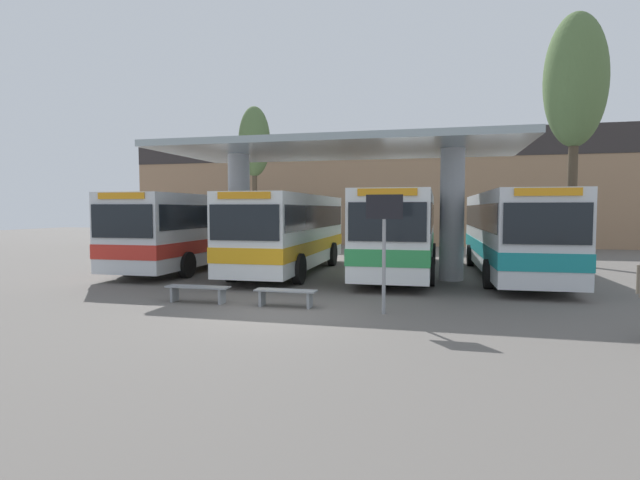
{
  "coord_description": "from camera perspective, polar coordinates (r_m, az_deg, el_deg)",
  "views": [
    {
      "loc": [
        3.86,
        -11.68,
        2.58
      ],
      "look_at": [
        0.0,
        3.9,
        1.6
      ],
      "focal_mm": 28.0,
      "sensor_mm": 36.0,
      "label": 1
    }
  ],
  "objects": [
    {
      "name": "townhouse_backdrop",
      "position": [
        36.22,
        7.83,
        6.89
      ],
      "size": [
        40.0,
        0.58,
        8.15
      ],
      "color": "#9E7A5B",
      "rests_on": "ground_plane"
    },
    {
      "name": "transit_bus_left_bay",
      "position": [
        23.03,
        -13.8,
        1.4
      ],
      "size": [
        2.88,
        11.05,
        3.19
      ],
      "rotation": [
        0.0,
        0.0,
        3.15
      ],
      "color": "silver",
      "rests_on": "ground_plane"
    },
    {
      "name": "parked_car_street",
      "position": [
        33.56,
        -6.09,
        0.97
      ],
      "size": [
        4.57,
        2.31,
        2.33
      ],
      "rotation": [
        0.0,
        0.0,
        -0.07
      ],
      "color": "navy",
      "rests_on": "ground_plane"
    },
    {
      "name": "poplar_tree_behind_left",
      "position": [
        29.82,
        -7.51,
        10.89
      ],
      "size": [
        1.84,
        1.84,
        8.58
      ],
      "color": "#473A2B",
      "rests_on": "ground_plane"
    },
    {
      "name": "waiting_bench_mid_platform",
      "position": [
        14.3,
        -13.79,
        -5.59
      ],
      "size": [
        1.81,
        0.44,
        0.46
      ],
      "color": "gray",
      "rests_on": "ground_plane"
    },
    {
      "name": "transit_bus_right_bay",
      "position": [
        20.88,
        9.25,
        1.32
      ],
      "size": [
        2.89,
        12.07,
        3.24
      ],
      "rotation": [
        0.0,
        0.0,
        3.15
      ],
      "color": "white",
      "rests_on": "ground_plane"
    },
    {
      "name": "transit_bus_center_bay",
      "position": [
        20.48,
        -3.52,
        1.24
      ],
      "size": [
        2.91,
        10.15,
        3.16
      ],
      "rotation": [
        0.0,
        0.0,
        3.16
      ],
      "color": "white",
      "rests_on": "ground_plane"
    },
    {
      "name": "poplar_tree_behind_right",
      "position": [
        26.6,
        27.16,
        15.69
      ],
      "size": [
        2.77,
        2.77,
        11.55
      ],
      "color": "#473A2B",
      "rests_on": "ground_plane"
    },
    {
      "name": "info_sign_platform",
      "position": [
        12.32,
        7.34,
        1.25
      ],
      "size": [
        0.9,
        0.09,
        2.95
      ],
      "color": "gray",
      "rests_on": "ground_plane"
    },
    {
      "name": "transit_bus_far_right_bay",
      "position": [
        20.81,
        21.04,
        1.07
      ],
      "size": [
        3.03,
        11.81,
        3.21
      ],
      "rotation": [
        0.0,
        0.0,
        3.17
      ],
      "color": "silver",
      "rests_on": "ground_plane"
    },
    {
      "name": "station_canopy",
      "position": [
        19.24,
        2.31,
        8.5
      ],
      "size": [
        13.32,
        6.52,
        5.03
      ],
      "color": "silver",
      "rests_on": "ground_plane"
    },
    {
      "name": "ground_plane",
      "position": [
        12.57,
        -4.33,
        -8.36
      ],
      "size": [
        100.0,
        100.0,
        0.0
      ],
      "primitive_type": "plane",
      "color": "#605B56"
    },
    {
      "name": "waiting_bench_near_pillar",
      "position": [
        13.32,
        -3.96,
        -6.19
      ],
      "size": [
        1.66,
        0.44,
        0.46
      ],
      "color": "gray",
      "rests_on": "ground_plane"
    }
  ]
}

